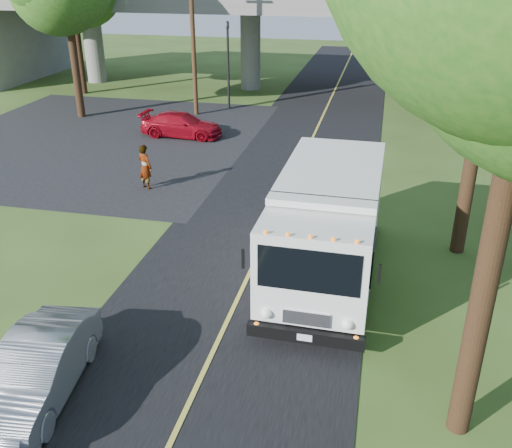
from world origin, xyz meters
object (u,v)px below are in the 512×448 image
(red_sedan, at_px, (182,125))
(traffic_signal, at_px, (228,56))
(silver_sedan, at_px, (37,370))
(pedestrian, at_px, (145,167))
(step_van, at_px, (327,223))
(utility_pole, at_px, (193,35))

(red_sedan, bearing_deg, traffic_signal, -5.61)
(silver_sedan, height_order, pedestrian, pedestrian)
(step_van, height_order, pedestrian, step_van)
(red_sedan, xyz_separation_m, silver_sedan, (3.60, -19.41, 0.05))
(traffic_signal, relative_size, silver_sedan, 1.26)
(silver_sedan, bearing_deg, traffic_signal, 88.28)
(utility_pole, xyz_separation_m, red_sedan, (0.70, -4.59, -3.97))
(step_van, distance_m, silver_sedan, 8.48)
(utility_pole, distance_m, step_van, 20.25)
(pedestrian, bearing_deg, utility_pole, -56.20)
(traffic_signal, relative_size, step_van, 0.68)
(traffic_signal, relative_size, pedestrian, 2.81)
(traffic_signal, distance_m, silver_sedan, 26.27)
(traffic_signal, xyz_separation_m, utility_pole, (-1.50, -2.00, 1.40))
(traffic_signal, xyz_separation_m, pedestrian, (0.28, -14.04, -2.27))
(red_sedan, height_order, silver_sedan, silver_sedan)
(red_sedan, relative_size, pedestrian, 2.33)
(silver_sedan, bearing_deg, utility_pole, 92.29)
(step_van, height_order, red_sedan, step_van)
(utility_pole, bearing_deg, silver_sedan, -79.84)
(silver_sedan, xyz_separation_m, pedestrian, (-2.52, 11.96, 0.25))
(traffic_signal, relative_size, red_sedan, 1.20)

